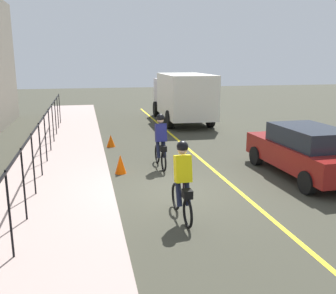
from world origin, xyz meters
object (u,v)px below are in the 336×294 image
Objects in this scene: cyclist_lead at (161,141)px; box_truck_background at (182,95)px; traffic_cone_near at (120,164)px; traffic_cone_far at (111,141)px; cyclist_follow at (183,181)px; patrol_sedan at (306,150)px.

box_truck_background reaches higher than cyclist_lead.
traffic_cone_far is (3.88, 0.03, -0.06)m from traffic_cone_near.
box_truck_background reaches higher than cyclist_follow.
traffic_cone_far is (7.75, 1.06, -0.66)m from cyclist_follow.
traffic_cone_near reaches higher than traffic_cone_far.
box_truck_background is (13.23, -3.44, 0.64)m from cyclist_follow.
cyclist_lead is at bearing 162.49° from box_truck_background.
cyclist_follow is at bearing -172.20° from traffic_cone_far.
traffic_cone_far is at bearing 142.01° from box_truck_background.
box_truck_background is 10.44m from traffic_cone_near.
traffic_cone_far is at bearing 21.46° from cyclist_lead.
patrol_sedan is at bearing -105.42° from traffic_cone_near.
traffic_cone_near is (-0.36, 1.39, -0.60)m from cyclist_lead.
cyclist_follow is 4.05m from traffic_cone_near.
cyclist_lead is 1.00× the size of cyclist_follow.
patrol_sedan is 5.79m from traffic_cone_near.
traffic_cone_far is (3.51, 1.42, -0.66)m from cyclist_lead.
cyclist_lead is at bearing -158.00° from traffic_cone_far.
patrol_sedan is 10.97m from box_truck_background.
cyclist_follow is (-4.23, 0.36, 0.00)m from cyclist_lead.
patrol_sedan is 7.20× the size of traffic_cone_near.
patrol_sedan is (-1.90, -4.17, -0.09)m from cyclist_lead.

